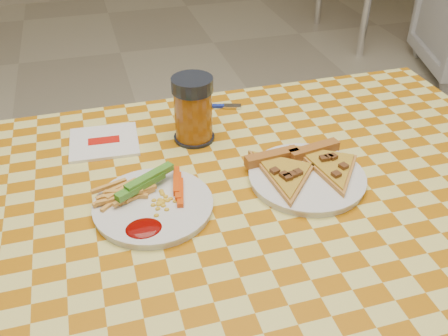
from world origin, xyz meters
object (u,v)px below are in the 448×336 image
at_px(plate_left, 153,207).
at_px(drink_glass, 193,110).
at_px(plate_right, 307,178).
at_px(table, 237,232).

bearing_deg(plate_left, drink_glass, 59.53).
relative_size(plate_left, drink_glass, 1.47).
height_order(plate_left, plate_right, same).
height_order(table, drink_glass, drink_glass).
distance_m(table, plate_right, 0.17).
distance_m(plate_left, plate_right, 0.30).
distance_m(plate_left, drink_glass, 0.26).
bearing_deg(plate_left, plate_right, 0.46).
xyz_separation_m(table, plate_left, (-0.15, 0.02, 0.08)).
bearing_deg(plate_left, table, -8.32).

